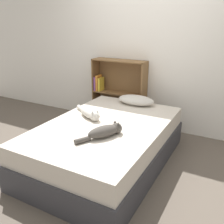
{
  "coord_description": "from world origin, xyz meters",
  "views": [
    {
      "loc": [
        1.38,
        -2.4,
        1.7
      ],
      "look_at": [
        0.0,
        0.16,
        0.63
      ],
      "focal_mm": 40.0,
      "sensor_mm": 36.0,
      "label": 1
    }
  ],
  "objects_px": {
    "cat_light": "(90,113)",
    "pillow": "(136,100)",
    "bed": "(106,144)",
    "cat_dark": "(105,131)",
    "bookshelf": "(119,91)"
  },
  "relations": [
    {
      "from": "bookshelf",
      "to": "cat_light",
      "type": "bearing_deg",
      "value": -81.01
    },
    {
      "from": "cat_light",
      "to": "cat_dark",
      "type": "relative_size",
      "value": 1.04
    },
    {
      "from": "pillow",
      "to": "bookshelf",
      "type": "distance_m",
      "value": 0.65
    },
    {
      "from": "bed",
      "to": "cat_dark",
      "type": "xyz_separation_m",
      "value": [
        0.17,
        -0.3,
        0.33
      ]
    },
    {
      "from": "cat_dark",
      "to": "bookshelf",
      "type": "relative_size",
      "value": 0.47
    },
    {
      "from": "bed",
      "to": "cat_dark",
      "type": "relative_size",
      "value": 4.06
    },
    {
      "from": "pillow",
      "to": "bookshelf",
      "type": "height_order",
      "value": "bookshelf"
    },
    {
      "from": "cat_light",
      "to": "pillow",
      "type": "bearing_deg",
      "value": 99.25
    },
    {
      "from": "cat_light",
      "to": "bookshelf",
      "type": "xyz_separation_m",
      "value": [
        -0.19,
        1.18,
        -0.03
      ]
    },
    {
      "from": "bed",
      "to": "pillow",
      "type": "xyz_separation_m",
      "value": [
        0.02,
        0.86,
        0.34
      ]
    },
    {
      "from": "pillow",
      "to": "cat_light",
      "type": "bearing_deg",
      "value": -112.44
    },
    {
      "from": "cat_light",
      "to": "cat_dark",
      "type": "distance_m",
      "value": 0.61
    },
    {
      "from": "pillow",
      "to": "cat_dark",
      "type": "xyz_separation_m",
      "value": [
        0.15,
        -1.16,
        -0.01
      ]
    },
    {
      "from": "bed",
      "to": "pillow",
      "type": "bearing_deg",
      "value": 88.48
    },
    {
      "from": "bed",
      "to": "cat_light",
      "type": "height_order",
      "value": "cat_light"
    }
  ]
}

